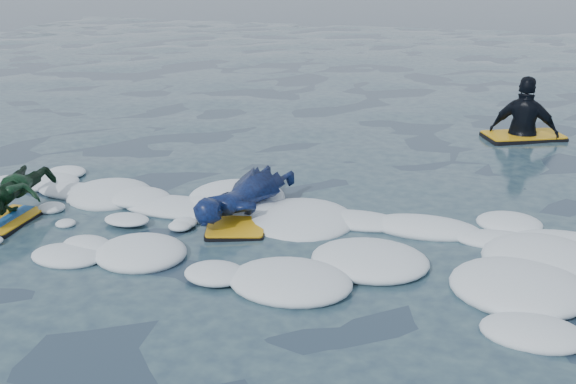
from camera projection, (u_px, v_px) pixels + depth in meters
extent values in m
plane|color=#192E3C|center=(254.00, 278.00, 6.95)|extent=(120.00, 120.00, 0.00)
cube|color=black|center=(237.00, 221.00, 8.25)|extent=(0.97, 1.33, 0.06)
cube|color=gold|center=(237.00, 218.00, 8.23)|extent=(0.94, 1.30, 0.02)
imported|color=navy|center=(245.00, 195.00, 8.40)|extent=(0.96, 1.87, 0.43)
cube|color=black|center=(9.00, 221.00, 8.25)|extent=(0.53, 0.90, 0.04)
cube|color=gold|center=(8.00, 219.00, 8.24)|extent=(0.51, 0.88, 0.02)
cube|color=#175AB1|center=(8.00, 218.00, 8.24)|extent=(0.20, 0.84, 0.01)
imported|color=black|center=(17.00, 196.00, 8.35)|extent=(0.83, 1.39, 0.50)
cube|color=black|center=(523.00, 137.00, 11.72)|extent=(1.43, 1.17, 0.06)
cube|color=gold|center=(523.00, 135.00, 11.70)|extent=(1.40, 1.13, 0.02)
imported|color=black|center=(524.00, 134.00, 11.70)|extent=(1.16, 0.61, 1.88)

